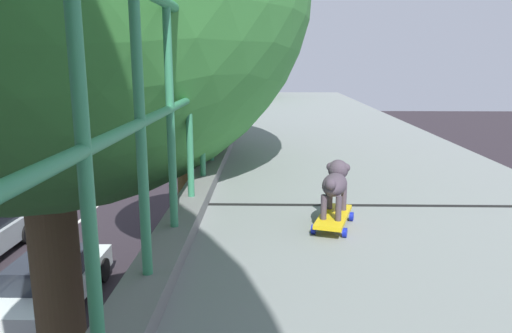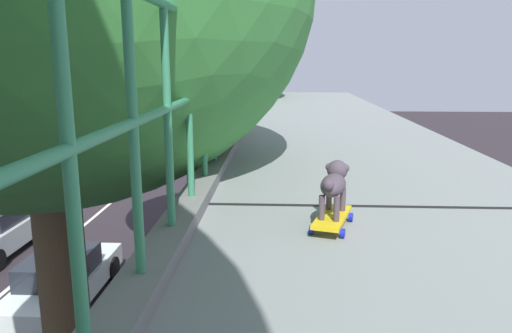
% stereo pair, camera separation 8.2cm
% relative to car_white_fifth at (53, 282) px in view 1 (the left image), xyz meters
% --- Properties ---
extents(green_railing, '(0.20, 26.79, 1.31)m').
position_rel_car_white_fifth_xyz_m(green_railing, '(4.96, -9.37, 4.85)').
color(green_railing, slate).
rests_on(green_railing, overpass_deck).
extents(car_white_fifth, '(1.77, 4.34, 1.40)m').
position_rel_car_white_fifth_xyz_m(car_white_fifth, '(0.00, 0.00, 0.00)').
color(car_white_fifth, silver).
rests_on(car_white_fifth, ground).
extents(city_bus, '(2.78, 10.23, 3.41)m').
position_rel_car_white_fifth_xyz_m(city_bus, '(-3.95, 18.68, 1.25)').
color(city_bus, beige).
rests_on(city_bus, ground).
extents(roadside_tree_far, '(5.69, 5.69, 8.49)m').
position_rel_car_white_fifth_xyz_m(roadside_tree_far, '(3.02, 2.55, 5.55)').
color(roadside_tree_far, '#51411F').
rests_on(roadside_tree_far, ground).
extents(toy_skateboard, '(0.30, 0.50, 0.08)m').
position_rel_car_white_fifth_xyz_m(toy_skateboard, '(5.88, -8.48, 4.59)').
color(toy_skateboard, gold).
rests_on(toy_skateboard, overpass_deck).
extents(small_dog, '(0.22, 0.39, 0.32)m').
position_rel_car_white_fifth_xyz_m(small_dog, '(5.89, -8.45, 4.81)').
color(small_dog, '#473C48').
rests_on(small_dog, toy_skateboard).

